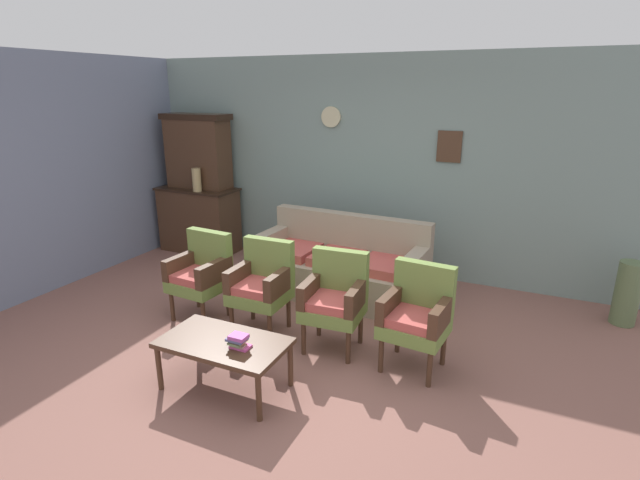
{
  "coord_description": "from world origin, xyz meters",
  "views": [
    {
      "loc": [
        1.92,
        -3.21,
        2.31
      ],
      "look_at": [
        -0.02,
        0.98,
        0.85
      ],
      "focal_mm": 27.2,
      "sensor_mm": 36.0,
      "label": 1
    }
  ],
  "objects_px": {
    "vase_on_cabinet": "(197,180)",
    "armchair_near_cabinet": "(201,272)",
    "side_cabinet": "(200,219)",
    "floral_couch": "(340,268)",
    "armchair_by_doorway": "(262,282)",
    "book_stack_on_table": "(238,341)",
    "armchair_row_middle": "(417,313)",
    "coffee_table": "(224,346)",
    "floor_vase_by_wall": "(627,293)",
    "armchair_near_couch_end": "(335,297)"
  },
  "relations": [
    {
      "from": "vase_on_cabinet",
      "to": "floral_couch",
      "type": "relative_size",
      "value": 0.16
    },
    {
      "from": "side_cabinet",
      "to": "armchair_row_middle",
      "type": "xyz_separation_m",
      "value": [
        3.65,
        -1.77,
        0.03
      ]
    },
    {
      "from": "floral_couch",
      "to": "armchair_near_couch_end",
      "type": "bearing_deg",
      "value": -70.08
    },
    {
      "from": "armchair_by_doorway",
      "to": "book_stack_on_table",
      "type": "height_order",
      "value": "armchair_by_doorway"
    },
    {
      "from": "armchair_by_doorway",
      "to": "armchair_row_middle",
      "type": "relative_size",
      "value": 1.0
    },
    {
      "from": "armchair_near_cabinet",
      "to": "floor_vase_by_wall",
      "type": "height_order",
      "value": "armchair_near_cabinet"
    },
    {
      "from": "armchair_near_couch_end",
      "to": "floor_vase_by_wall",
      "type": "relative_size",
      "value": 1.36
    },
    {
      "from": "vase_on_cabinet",
      "to": "armchair_near_cabinet",
      "type": "height_order",
      "value": "vase_on_cabinet"
    },
    {
      "from": "side_cabinet",
      "to": "floor_vase_by_wall",
      "type": "xyz_separation_m",
      "value": [
        5.39,
        -0.1,
        -0.14
      ]
    },
    {
      "from": "armchair_row_middle",
      "to": "coffee_table",
      "type": "xyz_separation_m",
      "value": [
        -1.29,
        -0.95,
        -0.12
      ]
    },
    {
      "from": "side_cabinet",
      "to": "armchair_row_middle",
      "type": "bearing_deg",
      "value": -25.84
    },
    {
      "from": "floor_vase_by_wall",
      "to": "armchair_near_cabinet",
      "type": "bearing_deg",
      "value": -157.43
    },
    {
      "from": "floral_couch",
      "to": "book_stack_on_table",
      "type": "relative_size",
      "value": 12.2
    },
    {
      "from": "armchair_near_cabinet",
      "to": "coffee_table",
      "type": "height_order",
      "value": "armchair_near_cabinet"
    },
    {
      "from": "armchair_near_cabinet",
      "to": "armchair_row_middle",
      "type": "height_order",
      "value": "same"
    },
    {
      "from": "armchair_by_doorway",
      "to": "book_stack_on_table",
      "type": "bearing_deg",
      "value": -68.12
    },
    {
      "from": "side_cabinet",
      "to": "armchair_near_cabinet",
      "type": "relative_size",
      "value": 1.28
    },
    {
      "from": "armchair_near_cabinet",
      "to": "coffee_table",
      "type": "bearing_deg",
      "value": -45.15
    },
    {
      "from": "armchair_near_cabinet",
      "to": "armchair_row_middle",
      "type": "bearing_deg",
      "value": -0.28
    },
    {
      "from": "side_cabinet",
      "to": "floral_couch",
      "type": "bearing_deg",
      "value": -14.03
    },
    {
      "from": "armchair_near_cabinet",
      "to": "book_stack_on_table",
      "type": "xyz_separation_m",
      "value": [
        1.13,
        -1.01,
        -0.02
      ]
    },
    {
      "from": "floral_couch",
      "to": "coffee_table",
      "type": "xyz_separation_m",
      "value": [
        -0.13,
        -2.1,
        0.05
      ]
    },
    {
      "from": "side_cabinet",
      "to": "armchair_by_doorway",
      "type": "xyz_separation_m",
      "value": [
        2.12,
        -1.74,
        0.03
      ]
    },
    {
      "from": "side_cabinet",
      "to": "coffee_table",
      "type": "xyz_separation_m",
      "value": [
        2.36,
        -2.72,
        -0.09
      ]
    },
    {
      "from": "side_cabinet",
      "to": "vase_on_cabinet",
      "type": "bearing_deg",
      "value": -50.22
    },
    {
      "from": "vase_on_cabinet",
      "to": "book_stack_on_table",
      "type": "xyz_separation_m",
      "value": [
        2.38,
        -2.58,
        -0.61
      ]
    },
    {
      "from": "coffee_table",
      "to": "vase_on_cabinet",
      "type": "bearing_deg",
      "value": 131.03
    },
    {
      "from": "vase_on_cabinet",
      "to": "armchair_row_middle",
      "type": "relative_size",
      "value": 0.36
    },
    {
      "from": "side_cabinet",
      "to": "armchair_near_cabinet",
      "type": "xyz_separation_m",
      "value": [
        1.4,
        -1.76,
        0.03
      ]
    },
    {
      "from": "armchair_row_middle",
      "to": "floral_couch",
      "type": "bearing_deg",
      "value": 135.5
    },
    {
      "from": "floor_vase_by_wall",
      "to": "armchair_row_middle",
      "type": "bearing_deg",
      "value": -136.2
    },
    {
      "from": "coffee_table",
      "to": "floral_couch",
      "type": "bearing_deg",
      "value": 86.59
    },
    {
      "from": "vase_on_cabinet",
      "to": "armchair_row_middle",
      "type": "xyz_separation_m",
      "value": [
        3.5,
        -1.59,
        -0.59
      ]
    },
    {
      "from": "armchair_near_cabinet",
      "to": "floor_vase_by_wall",
      "type": "xyz_separation_m",
      "value": [
        3.99,
        1.66,
        -0.17
      ]
    },
    {
      "from": "book_stack_on_table",
      "to": "armchair_row_middle",
      "type": "bearing_deg",
      "value": 41.56
    },
    {
      "from": "floral_couch",
      "to": "armchair_row_middle",
      "type": "relative_size",
      "value": 2.2
    },
    {
      "from": "vase_on_cabinet",
      "to": "book_stack_on_table",
      "type": "relative_size",
      "value": 1.99
    },
    {
      "from": "vase_on_cabinet",
      "to": "armchair_by_doorway",
      "type": "height_order",
      "value": "vase_on_cabinet"
    },
    {
      "from": "armchair_near_cabinet",
      "to": "armchair_row_middle",
      "type": "distance_m",
      "value": 2.25
    },
    {
      "from": "floral_couch",
      "to": "side_cabinet",
      "type": "bearing_deg",
      "value": 165.97
    },
    {
      "from": "coffee_table",
      "to": "armchair_row_middle",
      "type": "bearing_deg",
      "value": 36.3
    },
    {
      "from": "vase_on_cabinet",
      "to": "armchair_by_doorway",
      "type": "distance_m",
      "value": 2.58
    },
    {
      "from": "armchair_row_middle",
      "to": "book_stack_on_table",
      "type": "xyz_separation_m",
      "value": [
        -1.12,
        -0.99,
        -0.02
      ]
    },
    {
      "from": "floral_couch",
      "to": "floor_vase_by_wall",
      "type": "xyz_separation_m",
      "value": [
        2.91,
        0.52,
        0.01
      ]
    },
    {
      "from": "floral_couch",
      "to": "armchair_by_doorway",
      "type": "bearing_deg",
      "value": -108.08
    },
    {
      "from": "side_cabinet",
      "to": "floral_couch",
      "type": "xyz_separation_m",
      "value": [
        2.48,
        -0.62,
        -0.14
      ]
    },
    {
      "from": "armchair_near_cabinet",
      "to": "armchair_near_couch_end",
      "type": "xyz_separation_m",
      "value": [
        1.49,
        0.01,
        0.0
      ]
    },
    {
      "from": "armchair_near_cabinet",
      "to": "floral_couch",
      "type": "bearing_deg",
      "value": 46.45
    },
    {
      "from": "vase_on_cabinet",
      "to": "floor_vase_by_wall",
      "type": "xyz_separation_m",
      "value": [
        5.24,
        0.08,
        -0.76
      ]
    },
    {
      "from": "armchair_near_couch_end",
      "to": "floor_vase_by_wall",
      "type": "height_order",
      "value": "armchair_near_couch_end"
    }
  ]
}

